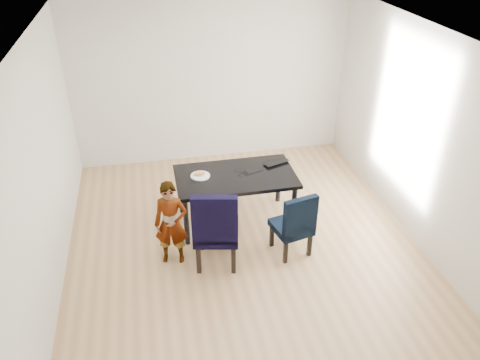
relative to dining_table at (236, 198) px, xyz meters
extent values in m
cube|color=tan|center=(0.00, -0.50, -0.38)|extent=(4.50, 5.00, 0.01)
cube|color=white|center=(0.00, -0.50, 2.33)|extent=(4.50, 5.00, 0.01)
cube|color=silver|center=(0.00, 2.00, 0.98)|extent=(4.50, 0.01, 2.70)
cube|color=white|center=(0.00, -3.00, 0.98)|extent=(4.50, 0.01, 2.70)
cube|color=white|center=(-2.25, -0.50, 0.98)|extent=(0.01, 5.00, 2.70)
cube|color=white|center=(2.25, -0.50, 0.98)|extent=(0.01, 5.00, 2.70)
cube|color=black|center=(0.00, 0.00, 0.00)|extent=(1.60, 0.90, 0.75)
cube|color=black|center=(-0.39, -0.78, 0.18)|extent=(0.63, 0.65, 1.10)
cube|color=black|center=(0.56, -0.78, 0.08)|extent=(0.53, 0.54, 0.91)
imported|color=red|center=(-0.92, -0.65, 0.18)|extent=(0.45, 0.34, 1.12)
cylinder|color=white|center=(-0.46, 0.06, 0.38)|extent=(0.32, 0.32, 0.01)
ellipsoid|color=#CC9249|center=(-0.47, 0.07, 0.42)|extent=(0.17, 0.11, 0.06)
imported|color=black|center=(0.60, 0.25, 0.39)|extent=(0.42, 0.34, 0.03)
torus|color=black|center=(0.11, -0.01, 0.38)|extent=(0.17, 0.17, 0.01)
camera|label=1|loc=(-1.03, -5.27, 3.55)|focal=35.00mm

